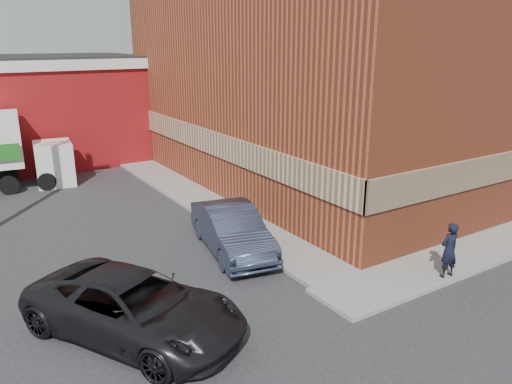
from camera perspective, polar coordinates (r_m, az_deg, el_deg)
ground at (r=13.86m, az=7.34°, el=-10.77°), size 90.00×90.00×0.00m
brick_building at (r=24.70m, az=9.67°, el=12.78°), size 14.25×18.25×9.36m
sidewalk_south at (r=18.76m, az=27.19°, el=-4.79°), size 16.00×1.80×0.12m
sidewalk_west at (r=21.20m, az=-7.06°, el=-0.55°), size 1.80×18.00×0.12m
man at (r=14.73m, az=21.20°, el=-6.20°), size 0.61×0.43×1.58m
sedan at (r=15.66m, az=-2.77°, el=-4.32°), size 2.39×4.67×1.47m
suv_a at (r=11.74m, az=-13.74°, el=-12.62°), size 4.64×5.73×1.45m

